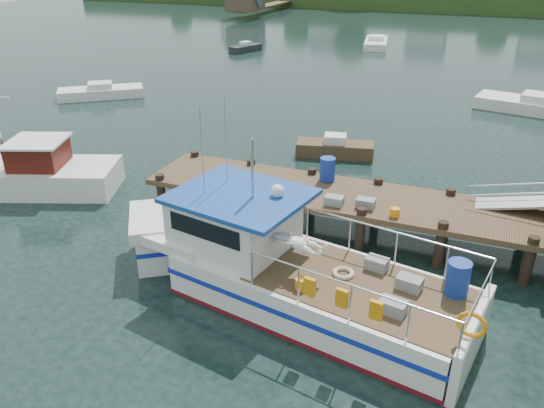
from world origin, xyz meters
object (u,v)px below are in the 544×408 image
at_px(moored_c, 539,106).
at_px(work_boat, 20,174).
at_px(moored_d, 376,43).
at_px(moored_e, 245,48).
at_px(moored_a, 101,92).
at_px(lobster_boat, 276,265).
at_px(moored_rowboat, 335,148).
at_px(dock, 520,196).

bearing_deg(moored_c, work_boat, -112.63).
height_order(moored_d, moored_e, moored_d).
bearing_deg(moored_d, moored_a, -95.00).
bearing_deg(work_boat, lobster_boat, -33.89).
height_order(lobster_boat, work_boat, lobster_boat).
height_order(lobster_boat, moored_e, lobster_boat).
height_order(lobster_boat, moored_a, lobster_boat).
height_order(moored_rowboat, moored_e, moored_rowboat).
xyz_separation_m(dock, moored_d, (-12.34, 38.94, -1.84)).
bearing_deg(dock, lobster_boat, -143.90).
bearing_deg(moored_c, moored_rowboat, -106.39).
relative_size(dock, moored_rowboat, 4.34).
xyz_separation_m(lobster_boat, moored_a, (-19.03, 16.51, -0.61)).
xyz_separation_m(dock, moored_e, (-23.43, 31.45, -1.89)).
distance_m(work_boat, moored_d, 40.98).
distance_m(dock, moored_rowboat, 10.61).
bearing_deg(dock, moored_c, 84.66).
relative_size(lobster_boat, moored_rowboat, 2.95).
bearing_deg(moored_rowboat, moored_d, 115.69).
relative_size(work_boat, moored_a, 1.54).
bearing_deg(moored_c, moored_a, -143.40).
height_order(dock, moored_e, dock).
height_order(work_boat, moored_a, work_boat).
height_order(moored_rowboat, moored_c, moored_c).
xyz_separation_m(moored_rowboat, moored_c, (9.45, 11.78, 0.02)).
distance_m(lobster_boat, moored_d, 43.89).
distance_m(moored_a, moored_d, 29.86).
relative_size(moored_a, moored_d, 0.82).
relative_size(dock, work_boat, 1.97).
relative_size(lobster_boat, work_boat, 1.34).
distance_m(dock, lobster_boat, 7.76).
xyz_separation_m(moored_d, moored_e, (-11.10, -7.49, -0.05)).
xyz_separation_m(lobster_boat, moored_d, (-6.15, 43.45, -0.58)).
distance_m(moored_c, moored_e, 28.17).
bearing_deg(moored_a, work_boat, -81.57).
distance_m(moored_a, moored_c, 27.83).
relative_size(dock, moored_d, 2.51).
xyz_separation_m(lobster_boat, moored_e, (-17.25, 35.96, -0.63)).
bearing_deg(moored_c, lobster_boat, -86.44).
distance_m(work_boat, moored_e, 33.36).
distance_m(lobster_boat, moored_e, 39.89).
xyz_separation_m(lobster_boat, work_boat, (-12.44, 2.95, -0.27)).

